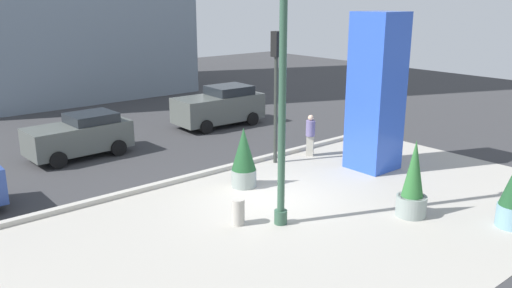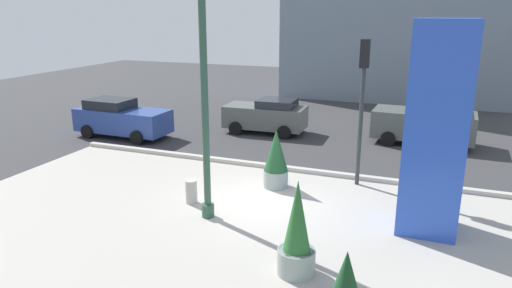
% 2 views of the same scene
% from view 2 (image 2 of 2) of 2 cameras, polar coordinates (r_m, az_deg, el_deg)
% --- Properties ---
extents(ground_plane, '(60.00, 60.00, 0.00)m').
position_cam_2_polar(ground_plane, '(18.31, 4.55, -2.37)').
color(ground_plane, '#38383A').
extents(plaza_pavement, '(18.00, 10.00, 0.02)m').
position_cam_2_polar(plaza_pavement, '(13.09, -3.18, -10.15)').
color(plaza_pavement, '#ADA89E').
rests_on(plaza_pavement, ground_plane).
extents(curb_strip, '(18.00, 0.24, 0.16)m').
position_cam_2_polar(curb_strip, '(17.49, 3.72, -2.97)').
color(curb_strip, '#B7B2A8').
rests_on(curb_strip, ground_plane).
extents(lamp_post, '(0.44, 0.44, 7.76)m').
position_cam_2_polar(lamp_post, '(12.66, -6.34, 6.96)').
color(lamp_post, '#335642').
rests_on(lamp_post, ground_plane).
extents(art_pillar_blue, '(1.51, 1.51, 5.58)m').
position_cam_2_polar(art_pillar_blue, '(12.90, 21.09, 1.60)').
color(art_pillar_blue, blue).
rests_on(art_pillar_blue, ground_plane).
extents(potted_plant_mid_plaza, '(0.87, 0.87, 2.26)m').
position_cam_2_polar(potted_plant_mid_plaza, '(10.61, 5.01, -11.06)').
color(potted_plant_mid_plaza, gray).
rests_on(potted_plant_mid_plaza, ground_plane).
extents(potted_plant_curbside, '(0.83, 0.83, 2.00)m').
position_cam_2_polar(potted_plant_curbside, '(15.56, 2.45, -1.90)').
color(potted_plant_curbside, gray).
rests_on(potted_plant_curbside, ground_plane).
extents(concrete_bollard, '(0.36, 0.36, 0.75)m').
position_cam_2_polar(concrete_bollard, '(14.61, -7.90, -5.79)').
color(concrete_bollard, '#B2ADA3').
rests_on(concrete_bollard, ground_plane).
extents(traffic_light_far_side, '(0.28, 0.42, 4.89)m').
position_cam_2_polar(traffic_light_far_side, '(15.64, 12.89, 6.47)').
color(traffic_light_far_side, '#333833').
rests_on(traffic_light_far_side, ground_plane).
extents(car_curb_west, '(4.37, 2.23, 1.89)m').
position_cam_2_polar(car_curb_west, '(21.97, 19.92, 2.41)').
color(car_curb_west, '#565B56').
rests_on(car_curb_west, ground_plane).
extents(car_far_lane, '(3.94, 2.08, 1.67)m').
position_cam_2_polar(car_far_lane, '(22.63, 1.30, 3.50)').
color(car_far_lane, '#565B56').
rests_on(car_far_lane, ground_plane).
extents(car_passing_lane, '(4.49, 2.03, 1.76)m').
position_cam_2_polar(car_passing_lane, '(22.77, -16.11, 3.03)').
color(car_passing_lane, '#2D4793').
rests_on(car_passing_lane, ground_plane).
extents(pedestrian_on_sidewalk, '(0.51, 0.51, 1.65)m').
position_cam_2_polar(pedestrian_on_sidewalk, '(15.83, 18.09, -2.63)').
color(pedestrian_on_sidewalk, '#B2AD9E').
rests_on(pedestrian_on_sidewalk, ground_plane).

